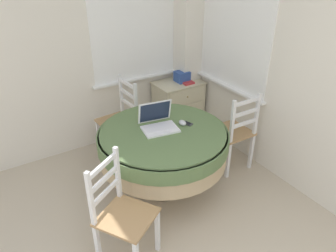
# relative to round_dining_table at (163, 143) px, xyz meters

# --- Properties ---
(corner_room_shell) EXTENTS (4.37, 4.91, 2.55)m
(corner_room_shell) POSITION_rel_round_dining_table_xyz_m (0.32, 0.14, 0.70)
(corner_room_shell) COLOR silver
(corner_room_shell) RESTS_ON ground_plane
(round_dining_table) EXTENTS (1.25, 1.25, 0.72)m
(round_dining_table) POSITION_rel_round_dining_table_xyz_m (0.00, 0.00, 0.00)
(round_dining_table) COLOR #4C3D2D
(round_dining_table) RESTS_ON ground_plane
(laptop) EXTENTS (0.37, 0.34, 0.24)m
(laptop) POSITION_rel_round_dining_table_xyz_m (-0.01, 0.07, 0.19)
(laptop) COLOR white
(laptop) RESTS_ON round_dining_table
(computer_mouse) EXTENTS (0.06, 0.09, 0.05)m
(computer_mouse) POSITION_rel_round_dining_table_xyz_m (0.22, -0.01, 0.17)
(computer_mouse) COLOR silver
(computer_mouse) RESTS_ON round_dining_table
(cell_phone) EXTENTS (0.08, 0.11, 0.01)m
(cell_phone) POSITION_rel_round_dining_table_xyz_m (0.27, -0.01, 0.15)
(cell_phone) COLOR #2D2D33
(cell_phone) RESTS_ON round_dining_table
(dining_chair_near_back_window) EXTENTS (0.42, 0.42, 0.93)m
(dining_chair_near_back_window) POSITION_rel_round_dining_table_xyz_m (-0.06, 0.88, -0.13)
(dining_chair_near_back_window) COLOR #A87F51
(dining_chair_near_back_window) RESTS_ON ground_plane
(dining_chair_near_right_window) EXTENTS (0.39, 0.40, 0.93)m
(dining_chair_near_right_window) POSITION_rel_round_dining_table_xyz_m (0.88, -0.06, -0.13)
(dining_chair_near_right_window) COLOR #A87F51
(dining_chair_near_right_window) RESTS_ON ground_plane
(dining_chair_camera_near) EXTENTS (0.54, 0.54, 0.93)m
(dining_chair_camera_near) POSITION_rel_round_dining_table_xyz_m (-0.69, -0.53, -0.13)
(dining_chair_camera_near) COLOR #A87F51
(dining_chair_camera_near) RESTS_ON ground_plane
(corner_cabinet) EXTENTS (0.62, 0.43, 0.68)m
(corner_cabinet) POSITION_rel_round_dining_table_xyz_m (0.86, 1.02, -0.24)
(corner_cabinet) COLOR beige
(corner_cabinet) RESTS_ON ground_plane
(storage_box) EXTENTS (0.17, 0.16, 0.13)m
(storage_box) POSITION_rel_round_dining_table_xyz_m (0.91, 1.02, 0.17)
(storage_box) COLOR #2D4C93
(storage_box) RESTS_ON corner_cabinet
(book_on_cabinet) EXTENTS (0.14, 0.26, 0.02)m
(book_on_cabinet) POSITION_rel_round_dining_table_xyz_m (0.94, 0.99, 0.11)
(book_on_cabinet) COLOR #BC3338
(book_on_cabinet) RESTS_ON corner_cabinet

